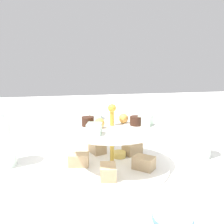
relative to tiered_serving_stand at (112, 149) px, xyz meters
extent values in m
plane|color=white|center=(0.00, 0.00, -0.05)|extent=(2.40, 2.40, 0.00)
cylinder|color=white|center=(0.00, 0.00, -0.04)|extent=(0.28, 0.28, 0.01)
cylinder|color=white|center=(0.00, 0.00, 0.05)|extent=(0.23, 0.23, 0.01)
cylinder|color=gold|center=(0.00, 0.00, 0.03)|extent=(0.01, 0.01, 0.15)
sphere|color=gold|center=(0.00, 0.00, 0.10)|extent=(0.02, 0.02, 0.02)
cube|color=tan|center=(0.00, 0.08, -0.02)|extent=(0.04, 0.05, 0.03)
cube|color=tan|center=(-0.08, 0.02, -0.02)|extent=(0.05, 0.04, 0.03)
cube|color=tan|center=(-0.05, -0.07, -0.02)|extent=(0.06, 0.06, 0.03)
cube|color=tan|center=(0.05, -0.06, -0.02)|extent=(0.05, 0.06, 0.03)
cube|color=tan|center=(0.08, 0.03, -0.02)|extent=(0.06, 0.05, 0.03)
cylinder|color=#E5C660|center=(0.04, -0.03, -0.03)|extent=(0.04, 0.04, 0.01)
cylinder|color=#381E14|center=(0.01, 0.06, 0.07)|extent=(0.03, 0.03, 0.02)
cylinder|color=#381E14|center=(-0.01, -0.06, 0.07)|extent=(0.03, 0.03, 0.02)
cube|color=silver|center=(0.08, 0.03, 0.07)|extent=(0.04, 0.04, 0.02)
cube|color=silver|center=(-0.06, 0.05, 0.07)|extent=(0.04, 0.04, 0.02)
cube|color=silver|center=(-0.01, -0.08, 0.07)|extent=(0.04, 0.04, 0.02)
sphere|color=gold|center=(-0.02, 0.03, 0.07)|extent=(0.02, 0.02, 0.02)
sphere|color=gold|center=(0.02, -0.03, 0.07)|extent=(0.02, 0.02, 0.02)
cylinder|color=silver|center=(0.06, 0.27, 0.02)|extent=(0.07, 0.07, 0.14)
cylinder|color=#4772B2|center=(-0.29, -0.03, 0.00)|extent=(0.06, 0.06, 0.01)
cube|color=silver|center=(0.32, -0.01, -0.05)|extent=(0.03, 0.17, 0.00)
cylinder|color=silver|center=(0.02, -0.25, 0.00)|extent=(0.06, 0.06, 0.10)
camera|label=1|loc=(-0.59, 0.11, 0.22)|focal=41.33mm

